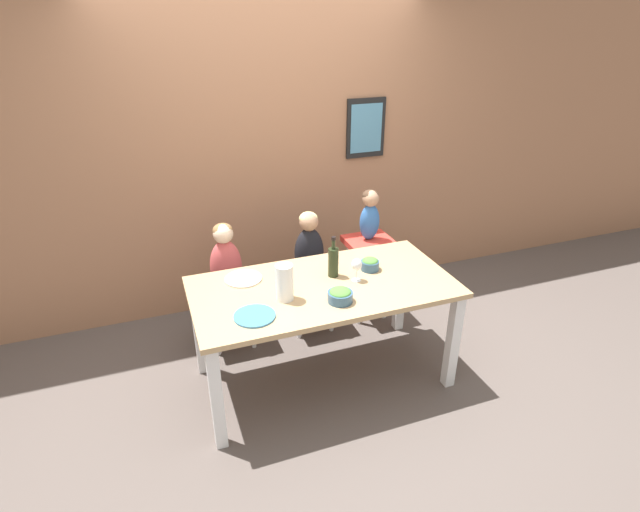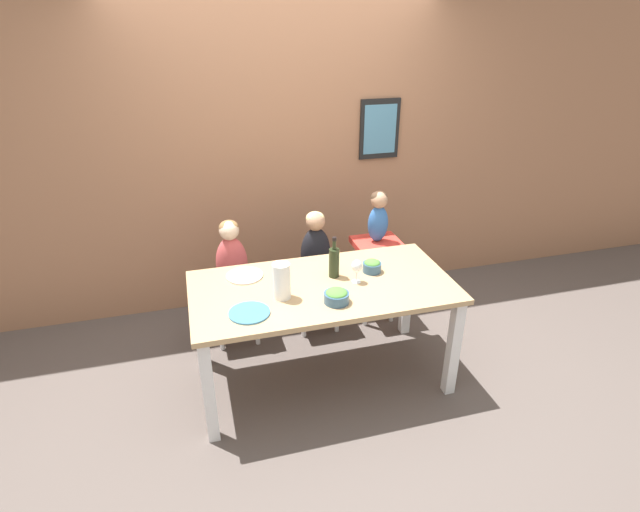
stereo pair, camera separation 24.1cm
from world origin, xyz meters
TOP-DOWN VIEW (x-y plane):
  - ground_plane at (0.00, 0.00)m, footprint 14.00×14.00m
  - wall_back at (0.00, 1.26)m, footprint 10.00×0.09m
  - dining_table at (0.00, 0.00)m, footprint 1.71×0.86m
  - chair_far_left at (-0.52, 0.66)m, footprint 0.44×0.37m
  - chair_far_center at (0.13, 0.66)m, footprint 0.44×0.37m
  - chair_right_highchair at (0.64, 0.66)m, footprint 0.37×0.32m
  - person_child_left at (-0.52, 0.66)m, footprint 0.24×0.16m
  - person_child_center at (0.13, 0.66)m, footprint 0.24×0.16m
  - person_baby_right at (0.64, 0.66)m, footprint 0.17×0.14m
  - wine_bottle at (0.11, 0.09)m, footprint 0.07×0.07m
  - paper_towel_roll at (-0.28, -0.08)m, footprint 0.11×0.11m
  - wine_glass_near at (0.23, -0.02)m, footprint 0.07×0.07m
  - salad_bowl_large at (0.02, -0.23)m, footprint 0.16×0.16m
  - salad_bowl_small at (0.38, 0.09)m, footprint 0.13×0.13m
  - dinner_plate_front_left at (-0.51, -0.21)m, footprint 0.25×0.25m
  - dinner_plate_back_left at (-0.47, 0.25)m, footprint 0.25×0.25m

SIDE VIEW (x-z plane):
  - ground_plane at x=0.00m, z-range 0.00..0.00m
  - chair_far_left at x=-0.52m, z-range 0.15..0.60m
  - chair_far_center at x=0.13m, z-range 0.15..0.60m
  - chair_right_highchair at x=0.64m, z-range 0.20..0.90m
  - dining_table at x=0.00m, z-range 0.28..1.04m
  - person_child_left at x=-0.52m, z-range 0.45..1.01m
  - person_child_center at x=0.13m, z-range 0.45..1.01m
  - dinner_plate_front_left at x=-0.51m, z-range 0.76..0.77m
  - dinner_plate_back_left at x=-0.47m, z-range 0.76..0.77m
  - salad_bowl_large at x=0.02m, z-range 0.76..0.85m
  - salad_bowl_small at x=0.38m, z-range 0.76..0.85m
  - wine_bottle at x=0.11m, z-range 0.73..1.01m
  - wine_glass_near at x=0.23m, z-range 0.79..0.95m
  - paper_towel_roll at x=-0.28m, z-range 0.76..0.99m
  - person_baby_right at x=0.64m, z-range 0.73..1.14m
  - wall_back at x=0.00m, z-range 0.00..2.70m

